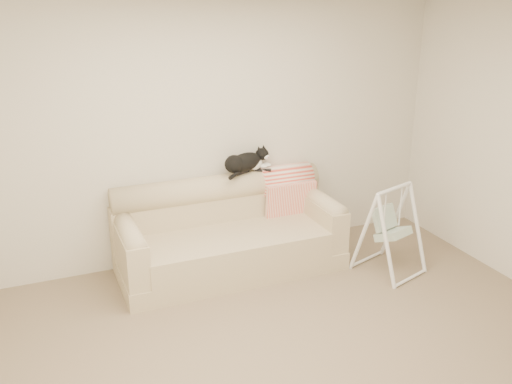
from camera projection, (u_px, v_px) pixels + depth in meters
ground_plane at (294, 356)px, 4.39m from camera, size 5.00×5.00×0.00m
room_shell at (299, 168)px, 3.87m from camera, size 5.04×4.04×2.60m
sofa at (228, 235)px, 5.69m from camera, size 2.20×0.93×0.90m
remote_a at (242, 172)px, 5.79m from camera, size 0.18×0.12×0.03m
remote_b at (263, 170)px, 5.86m from camera, size 0.17×0.12×0.02m
tuxedo_cat at (246, 162)px, 5.77m from camera, size 0.58×0.43×0.24m
throw_blanket at (285, 183)px, 6.03m from camera, size 0.56×0.38×0.58m
baby_swing at (390, 229)px, 5.59m from camera, size 0.70×0.72×0.90m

